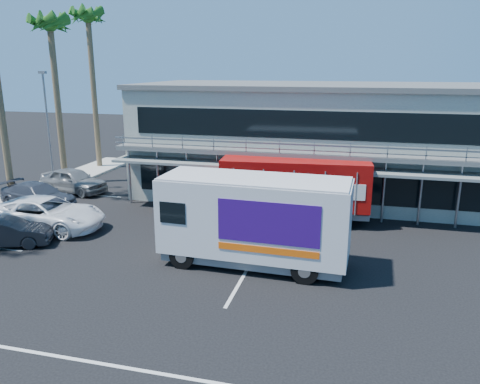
# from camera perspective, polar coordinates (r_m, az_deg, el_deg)

# --- Properties ---
(ground) EXTENTS (120.00, 120.00, 0.00)m
(ground) POSITION_cam_1_polar(r_m,az_deg,el_deg) (19.56, -5.92, -10.46)
(ground) COLOR black
(ground) RESTS_ON ground
(building) EXTENTS (22.40, 12.00, 7.30)m
(building) POSITION_cam_1_polar(r_m,az_deg,el_deg) (31.96, 8.38, 6.40)
(building) COLOR gray
(building) RESTS_ON ground
(palm_e) EXTENTS (2.80, 2.80, 12.25)m
(palm_e) POSITION_cam_1_polar(r_m,az_deg,el_deg) (36.26, -22.08, 17.49)
(palm_e) COLOR brown
(palm_e) RESTS_ON ground
(palm_f) EXTENTS (2.80, 2.80, 13.25)m
(palm_f) POSITION_cam_1_polar(r_m,az_deg,el_deg) (41.12, -17.98, 18.70)
(palm_f) COLOR brown
(palm_f) RESTS_ON ground
(light_pole_far) EXTENTS (0.50, 0.25, 8.09)m
(light_pole_far) POSITION_cam_1_polar(r_m,az_deg,el_deg) (34.50, -22.36, 7.49)
(light_pole_far) COLOR gray
(light_pole_far) RESTS_ON ground
(red_truck) EXTENTS (10.61, 3.34, 3.51)m
(red_truck) POSITION_cam_1_polar(r_m,az_deg,el_deg) (26.08, 5.11, 0.66)
(red_truck) COLOR #AA200D
(red_truck) RESTS_ON ground
(white_van) EXTENTS (8.10, 3.00, 3.92)m
(white_van) POSITION_cam_1_polar(r_m,az_deg,el_deg) (19.98, 1.72, -3.37)
(white_van) COLOR silver
(white_van) RESTS_ON ground
(parked_car_b) EXTENTS (4.44, 2.93, 1.38)m
(parked_car_b) POSITION_cam_1_polar(r_m,az_deg,el_deg) (25.17, -26.63, -4.42)
(parked_car_b) COLOR black
(parked_car_b) RESTS_ON ground
(parked_car_c) EXTENTS (6.25, 2.98, 1.72)m
(parked_car_c) POSITION_cam_1_polar(r_m,az_deg,el_deg) (26.77, -22.54, -2.47)
(parked_car_c) COLOR white
(parked_car_c) RESTS_ON ground
(parked_car_d) EXTENTS (5.50, 3.15, 1.50)m
(parked_car_d) POSITION_cam_1_polar(r_m,az_deg,el_deg) (31.10, -23.37, -0.41)
(parked_car_d) COLOR #323743
(parked_car_d) RESTS_ON ground
(parked_car_e) EXTENTS (5.23, 3.02, 1.67)m
(parked_car_e) POSITION_cam_1_polar(r_m,az_deg,el_deg) (33.99, -19.63, 1.35)
(parked_car_e) COLOR slate
(parked_car_e) RESTS_ON ground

